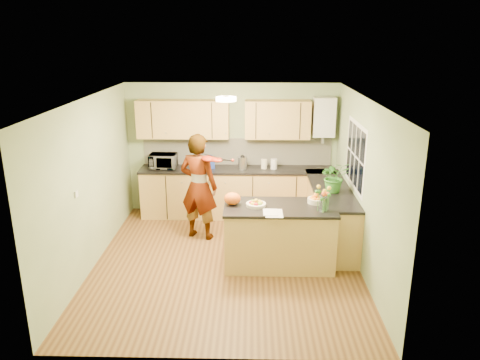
{
  "coord_description": "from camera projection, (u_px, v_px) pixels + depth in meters",
  "views": [
    {
      "loc": [
        0.37,
        -6.49,
        3.37
      ],
      "look_at": [
        0.2,
        0.5,
        1.17
      ],
      "focal_mm": 35.0,
      "sensor_mm": 36.0,
      "label": 1
    }
  ],
  "objects": [
    {
      "name": "back_counter",
      "position": [
        237.0,
        192.0,
        8.93
      ],
      "size": [
        3.64,
        0.62,
        0.94
      ],
      "color": "#A88343",
      "rests_on": "floor"
    },
    {
      "name": "ceiling",
      "position": [
        225.0,
        99.0,
        6.46
      ],
      "size": [
        4.0,
        4.5,
        0.02
      ],
      "primitive_type": "cube",
      "color": "white",
      "rests_on": "wall_back"
    },
    {
      "name": "potted_plant",
      "position": [
        335.0,
        177.0,
        7.43
      ],
      "size": [
        0.5,
        0.45,
        0.5
      ],
      "primitive_type": "imported",
      "rotation": [
        0.0,
        0.0,
        0.13
      ],
      "color": "#367D29",
      "rests_on": "right_counter"
    },
    {
      "name": "orange_bag",
      "position": [
        232.0,
        199.0,
        6.9
      ],
      "size": [
        0.26,
        0.23,
        0.19
      ],
      "primitive_type": "ellipsoid",
      "rotation": [
        0.0,
        0.0,
        -0.07
      ],
      "color": "#E25A12",
      "rests_on": "peninsula_island"
    },
    {
      "name": "fruit_dish",
      "position": [
        256.0,
        203.0,
        6.86
      ],
      "size": [
        0.29,
        0.29,
        0.1
      ],
      "color": "beige",
      "rests_on": "peninsula_island"
    },
    {
      "name": "microwave",
      "position": [
        163.0,
        161.0,
        8.77
      ],
      "size": [
        0.51,
        0.35,
        0.27
      ],
      "primitive_type": "imported",
      "rotation": [
        0.0,
        0.0,
        -0.04
      ],
      "color": "silver",
      "rests_on": "back_counter"
    },
    {
      "name": "wall_right",
      "position": [
        363.0,
        186.0,
        6.79
      ],
      "size": [
        0.02,
        4.5,
        2.5
      ],
      "primitive_type": "cube",
      "color": "gray",
      "rests_on": "floor"
    },
    {
      "name": "wall_back",
      "position": [
        232.0,
        149.0,
        8.98
      ],
      "size": [
        4.0,
        0.02,
        2.5
      ],
      "primitive_type": "cube",
      "color": "gray",
      "rests_on": "floor"
    },
    {
      "name": "wall_left",
      "position": [
        90.0,
        184.0,
        6.88
      ],
      "size": [
        0.02,
        4.5,
        2.5
      ],
      "primitive_type": "cube",
      "color": "gray",
      "rests_on": "floor"
    },
    {
      "name": "jar_cream",
      "position": [
        264.0,
        164.0,
        8.77
      ],
      "size": [
        0.15,
        0.15,
        0.18
      ],
      "primitive_type": "cylinder",
      "rotation": [
        0.0,
        0.0,
        0.4
      ],
      "color": "beige",
      "rests_on": "back_counter"
    },
    {
      "name": "window_right",
      "position": [
        355.0,
        156.0,
        7.27
      ],
      "size": [
        0.01,
        1.3,
        1.05
      ],
      "color": "silver",
      "rests_on": "wall_right"
    },
    {
      "name": "ceiling_lamp",
      "position": [
        226.0,
        99.0,
        6.76
      ],
      "size": [
        0.3,
        0.3,
        0.07
      ],
      "color": "#FFEABF",
      "rests_on": "ceiling"
    },
    {
      "name": "peninsula_island",
      "position": [
        279.0,
        235.0,
        7.01
      ],
      "size": [
        1.64,
        0.84,
        0.94
      ],
      "color": "#A88343",
      "rests_on": "floor"
    },
    {
      "name": "splashback",
      "position": [
        237.0,
        151.0,
        8.98
      ],
      "size": [
        3.6,
        0.02,
        0.52
      ],
      "primitive_type": "cube",
      "color": "beige",
      "rests_on": "back_counter"
    },
    {
      "name": "floor",
      "position": [
        226.0,
        262.0,
        7.21
      ],
      "size": [
        4.5,
        4.5,
        0.0
      ],
      "primitive_type": "plane",
      "color": "#553418",
      "rests_on": "ground"
    },
    {
      "name": "right_counter",
      "position": [
        330.0,
        214.0,
        7.84
      ],
      "size": [
        0.62,
        2.24,
        0.94
      ],
      "color": "#A88343",
      "rests_on": "floor"
    },
    {
      "name": "jar_white",
      "position": [
        274.0,
        164.0,
        8.74
      ],
      "size": [
        0.14,
        0.14,
        0.19
      ],
      "primitive_type": "cylinder",
      "rotation": [
        0.0,
        0.0,
        0.2
      ],
      "color": "silver",
      "rests_on": "back_counter"
    },
    {
      "name": "wall_front",
      "position": [
        214.0,
        254.0,
        4.69
      ],
      "size": [
        4.0,
        0.02,
        2.5
      ],
      "primitive_type": "cube",
      "color": "gray",
      "rests_on": "floor"
    },
    {
      "name": "upper_cabinets",
      "position": [
        222.0,
        119.0,
        8.64
      ],
      "size": [
        3.2,
        0.34,
        0.7
      ],
      "color": "#A88343",
      "rests_on": "wall_back"
    },
    {
      "name": "orange_bowl",
      "position": [
        316.0,
        199.0,
        6.98
      ],
      "size": [
        0.26,
        0.26,
        0.15
      ],
      "color": "beige",
      "rests_on": "peninsula_island"
    },
    {
      "name": "kettle",
      "position": [
        243.0,
        162.0,
        8.72
      ],
      "size": [
        0.17,
        0.17,
        0.31
      ],
      "rotation": [
        0.0,
        0.0,
        -0.12
      ],
      "color": "#AEADB2",
      "rests_on": "back_counter"
    },
    {
      "name": "violin",
      "position": [
        209.0,
        159.0,
        7.46
      ],
      "size": [
        0.7,
        0.61,
        0.17
      ],
      "primitive_type": null,
      "rotation": [
        0.17,
        0.0,
        -0.61
      ],
      "color": "#530905",
      "rests_on": "violinist"
    },
    {
      "name": "violinist",
      "position": [
        199.0,
        187.0,
        7.84
      ],
      "size": [
        0.77,
        0.64,
        1.82
      ],
      "primitive_type": "imported",
      "rotation": [
        0.0,
        0.0,
        2.78
      ],
      "color": "#DAA785",
      "rests_on": "floor"
    },
    {
      "name": "boiler",
      "position": [
        324.0,
        117.0,
        8.6
      ],
      "size": [
        0.4,
        0.3,
        0.86
      ],
      "color": "silver",
      "rests_on": "wall_back"
    },
    {
      "name": "flower_vase",
      "position": [
        324.0,
        191.0,
        6.59
      ],
      "size": [
        0.24,
        0.24,
        0.44
      ],
      "rotation": [
        0.0,
        0.0,
        0.06
      ],
      "color": "silver",
      "rests_on": "peninsula_island"
    },
    {
      "name": "papers",
      "position": [
        274.0,
        213.0,
        6.58
      ],
      "size": [
        0.25,
        0.34,
        0.01
      ],
      "primitive_type": "cube",
      "color": "white",
      "rests_on": "peninsula_island"
    },
    {
      "name": "blue_box",
      "position": [
        206.0,
        162.0,
        8.77
      ],
      "size": [
        0.34,
        0.3,
        0.22
      ],
      "primitive_type": "cube",
      "rotation": [
        0.0,
        0.0,
        0.4
      ],
      "color": "navy",
      "rests_on": "back_counter"
    },
    {
      "name": "light_switch",
      "position": [
        76.0,
        194.0,
        6.3
      ],
      "size": [
        0.02,
        0.09,
        0.09
      ],
      "primitive_type": "cube",
      "color": "silver",
      "rests_on": "wall_left"
    }
  ]
}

